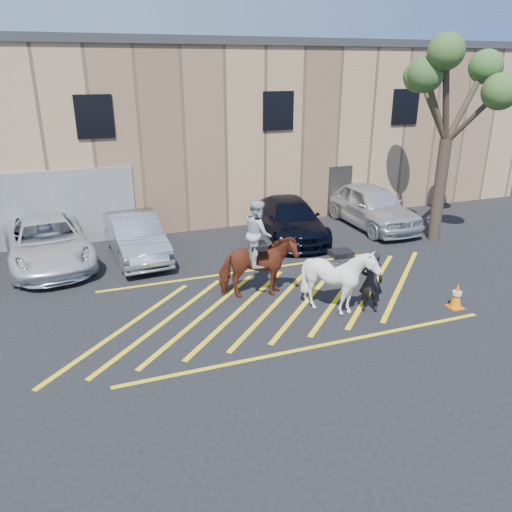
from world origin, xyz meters
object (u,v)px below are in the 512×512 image
object	(u,v)px
saddled_white	(339,279)
tree	(453,84)
car_white_pickup	(47,242)
car_white_suv	(371,206)
car_blue_suv	(290,219)
car_silver_sedan	(136,236)
handler	(371,281)
mounted_bay	(258,259)
traffic_cone	(457,296)

from	to	relation	value
saddled_white	tree	xyz separation A→B (m)	(6.46, 4.15, 4.73)
car_white_pickup	car_white_suv	distance (m)	12.50
car_blue_suv	car_silver_sedan	bearing A→B (deg)	-171.34
car_white_pickup	car_white_suv	size ratio (longest dim) A/B	1.08
handler	saddled_white	size ratio (longest dim) A/B	0.91
car_silver_sedan	car_blue_suv	world-z (taller)	car_silver_sedan
handler	saddled_white	world-z (taller)	saddled_white
tree	mounted_bay	bearing A→B (deg)	-163.06
mounted_bay	handler	bearing A→B (deg)	-36.56
car_white_pickup	tree	size ratio (longest dim) A/B	0.75
car_white_suv	mounted_bay	xyz separation A→B (m)	(-6.81, -4.81, 0.29)
mounted_bay	saddled_white	distance (m)	2.38
car_white_suv	mounted_bay	size ratio (longest dim) A/B	1.77
car_white_suv	handler	xyz separation A→B (m)	(-4.27, -6.69, 0.00)
car_white_suv	traffic_cone	world-z (taller)	car_white_suv
saddled_white	car_white_suv	bearing A→B (deg)	51.69
handler	traffic_cone	xyz separation A→B (m)	(2.34, -0.69, -0.51)
car_white_pickup	car_silver_sedan	xyz separation A→B (m)	(2.85, -0.38, -0.02)
car_white_pickup	traffic_cone	bearing A→B (deg)	-42.21
car_white_pickup	traffic_cone	size ratio (longest dim) A/B	7.52
car_blue_suv	saddled_white	size ratio (longest dim) A/B	2.61
car_blue_suv	traffic_cone	world-z (taller)	car_blue_suv
car_white_pickup	mounted_bay	bearing A→B (deg)	-47.68
car_white_pickup	handler	xyz separation A→B (m)	(8.24, -6.78, 0.11)
car_blue_suv	handler	size ratio (longest dim) A/B	2.86
car_white_pickup	mounted_bay	world-z (taller)	mounted_bay
car_white_suv	traffic_cone	size ratio (longest dim) A/B	6.97
car_blue_suv	handler	world-z (taller)	handler
car_silver_sedan	tree	size ratio (longest dim) A/B	0.62
car_silver_sedan	car_blue_suv	bearing A→B (deg)	-2.41
car_white_pickup	car_white_suv	bearing A→B (deg)	-7.40
car_blue_suv	mounted_bay	distance (m)	5.61
car_white_suv	mounted_bay	world-z (taller)	mounted_bay
car_silver_sedan	saddled_white	bearing A→B (deg)	-57.54
saddled_white	traffic_cone	world-z (taller)	saddled_white
car_white_pickup	handler	bearing A→B (deg)	-46.46
tree	car_white_pickup	bearing A→B (deg)	170.11
traffic_cone	car_silver_sedan	bearing A→B (deg)	137.49
car_white_pickup	car_silver_sedan	distance (m)	2.88
tree	saddled_white	bearing A→B (deg)	-147.32
car_white_pickup	traffic_cone	distance (m)	12.96
saddled_white	traffic_cone	xyz separation A→B (m)	(3.19, -0.91, -0.59)
mounted_bay	car_white_suv	bearing A→B (deg)	35.25
traffic_cone	tree	distance (m)	8.04
saddled_white	car_silver_sedan	bearing A→B (deg)	126.32
car_white_suv	car_silver_sedan	bearing A→B (deg)	-178.35
tree	car_silver_sedan	bearing A→B (deg)	169.54
car_silver_sedan	car_white_pickup	bearing A→B (deg)	168.47
car_silver_sedan	car_blue_suv	xyz separation A→B (m)	(5.93, 0.15, -0.03)
saddled_white	car_blue_suv	bearing A→B (deg)	77.61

